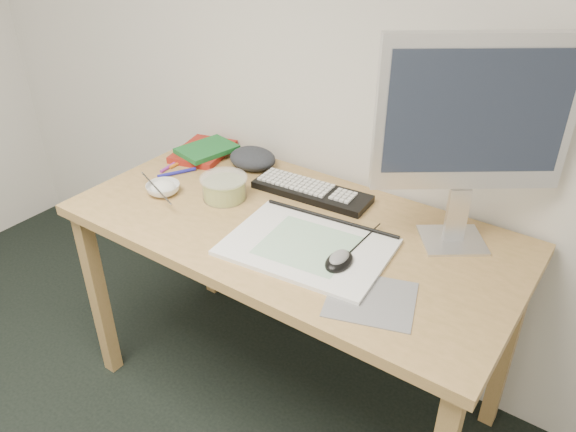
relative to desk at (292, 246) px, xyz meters
The scene contains 18 objects.
desk is the anchor object (origin of this frame).
mousepad 0.42m from the desk, 26.25° to the right, with size 0.22×0.20×0.00m, color gray.
sketchpad 0.17m from the desk, 36.79° to the right, with size 0.46×0.33×0.01m, color silver.
keyboard 0.22m from the desk, 104.83° to the left, with size 0.41×0.13×0.02m, color black.
monitor 0.67m from the desk, 23.45° to the left, with size 0.44×0.33×0.60m.
mouse 0.28m from the desk, 25.28° to the right, with size 0.07×0.11×0.04m, color black.
rice_bowl 0.48m from the desk, 169.12° to the right, with size 0.11×0.11×0.04m, color white.
chopsticks 0.49m from the desk, 164.88° to the right, with size 0.02×0.02×0.25m, color #B0B0B2.
fruit_tub 0.30m from the desk, behind, with size 0.16×0.16×0.08m, color #D1C949.
book_red 0.62m from the desk, 158.70° to the left, with size 0.18×0.24×0.02m, color maroon.
book_green 0.59m from the desk, 158.58° to the left, with size 0.15×0.21×0.02m, color #196429.
cloth_lump 0.44m from the desk, 144.29° to the left, with size 0.15×0.12×0.06m, color #25282C.
pencil_pink 0.10m from the desk, 69.64° to the left, with size 0.01×0.01×0.20m, color pink.
pencil_tan 0.11m from the desk, ahead, with size 0.01×0.01×0.20m, color tan.
pencil_black 0.13m from the desk, 41.37° to the left, with size 0.01×0.01×0.19m, color black.
marker_blue 0.54m from the desk, behind, with size 0.01×0.01×0.14m, color #1C1C98.
marker_orange 0.60m from the desk, 168.18° to the left, with size 0.01×0.01×0.13m, color orange.
marker_purple 0.60m from the desk, behind, with size 0.01×0.01×0.13m, color purple.
Camera 1 is at (0.98, 0.22, 1.67)m, focal length 35.00 mm.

